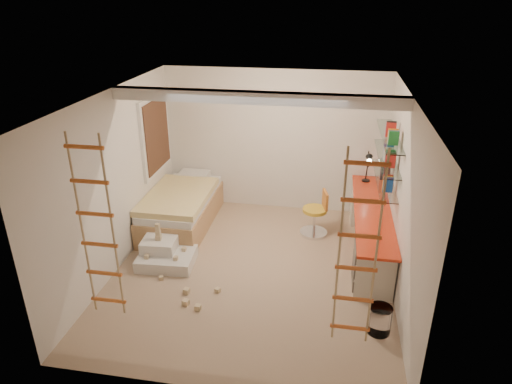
% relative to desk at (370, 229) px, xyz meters
% --- Properties ---
extents(floor, '(4.50, 4.50, 0.00)m').
position_rel_desk_xyz_m(floor, '(-1.72, -0.86, -0.40)').
color(floor, tan).
rests_on(floor, ground).
extents(ceiling_beam, '(4.00, 0.18, 0.16)m').
position_rel_desk_xyz_m(ceiling_beam, '(-1.72, -0.56, 2.12)').
color(ceiling_beam, white).
rests_on(ceiling_beam, ceiling).
extents(window_frame, '(0.06, 1.15, 1.35)m').
position_rel_desk_xyz_m(window_frame, '(-3.69, 0.64, 1.15)').
color(window_frame, white).
rests_on(window_frame, wall_left).
extents(window_blind, '(0.02, 1.00, 1.20)m').
position_rel_desk_xyz_m(window_blind, '(-3.65, 0.64, 1.15)').
color(window_blind, '#4C2D1E').
rests_on(window_blind, window_frame).
extents(rope_ladder_left, '(0.41, 0.04, 2.13)m').
position_rel_desk_xyz_m(rope_ladder_left, '(-3.07, -2.61, 1.11)').
color(rope_ladder_left, '#D36024').
rests_on(rope_ladder_left, ceiling).
extents(rope_ladder_right, '(0.41, 0.04, 2.13)m').
position_rel_desk_xyz_m(rope_ladder_right, '(-0.37, -2.61, 1.11)').
color(rope_ladder_right, '#C84E22').
rests_on(rope_ladder_right, ceiling).
extents(waste_bin, '(0.29, 0.29, 0.36)m').
position_rel_desk_xyz_m(waste_bin, '(0.03, -1.90, -0.23)').
color(waste_bin, white).
rests_on(waste_bin, floor).
extents(desk, '(0.56, 2.80, 0.75)m').
position_rel_desk_xyz_m(desk, '(0.00, 0.00, 0.00)').
color(desk, red).
rests_on(desk, floor).
extents(shelves, '(0.25, 1.80, 0.71)m').
position_rel_desk_xyz_m(shelves, '(0.15, 0.27, 1.10)').
color(shelves, white).
rests_on(shelves, wall_right).
extents(bed, '(1.02, 2.00, 0.69)m').
position_rel_desk_xyz_m(bed, '(-3.20, 0.36, -0.07)').
color(bed, '#AD7F51').
rests_on(bed, floor).
extents(task_lamp, '(0.14, 0.36, 0.57)m').
position_rel_desk_xyz_m(task_lamp, '(-0.05, 0.96, 0.73)').
color(task_lamp, black).
rests_on(task_lamp, desk).
extents(swivel_chair, '(0.56, 0.56, 0.79)m').
position_rel_desk_xyz_m(swivel_chair, '(-0.86, 0.42, -0.11)').
color(swivel_chair, gold).
rests_on(swivel_chair, floor).
extents(play_platform, '(0.86, 0.69, 0.37)m').
position_rel_desk_xyz_m(play_platform, '(-3.07, -0.89, -0.26)').
color(play_platform, silver).
rests_on(play_platform, floor).
extents(toy_blocks, '(1.24, 1.15, 0.64)m').
position_rel_desk_xyz_m(toy_blocks, '(-2.80, -1.22, -0.18)').
color(toy_blocks, '#CCB284').
rests_on(toy_blocks, floor).
extents(books, '(0.14, 0.58, 0.92)m').
position_rel_desk_xyz_m(books, '(0.15, 0.27, 1.23)').
color(books, '#194CA5').
rests_on(books, shelves).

